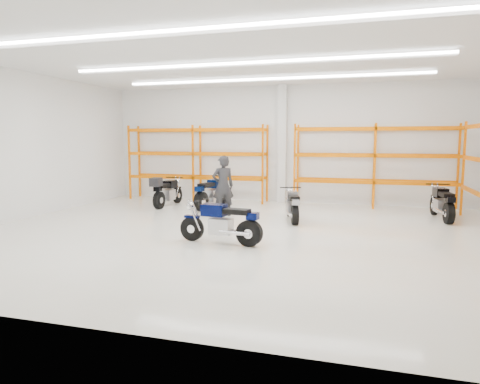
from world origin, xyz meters
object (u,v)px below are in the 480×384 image
(motorcycle_back_c, at_px, (292,206))
(standing_man, at_px, (223,186))
(structural_column, at_px, (282,144))
(motorcycle_back_d, at_px, (442,204))
(motorcycle_back_b, at_px, (212,194))
(motorcycle_back_a, at_px, (166,192))
(motorcycle_main, at_px, (224,224))

(motorcycle_back_c, distance_m, standing_man, 2.34)
(motorcycle_back_c, xyz_separation_m, structural_column, (-1.02, 3.75, 1.80))
(motorcycle_back_d, relative_size, structural_column, 0.47)
(motorcycle_back_b, relative_size, motorcycle_back_d, 1.06)
(motorcycle_back_d, bearing_deg, motorcycle_back_b, 178.85)
(motorcycle_back_a, xyz_separation_m, motorcycle_back_c, (4.87, -1.51, -0.08))
(motorcycle_main, height_order, motorcycle_back_c, motorcycle_main)
(motorcycle_main, height_order, motorcycle_back_d, motorcycle_back_d)
(standing_man, bearing_deg, motorcycle_main, 74.98)
(motorcycle_back_d, xyz_separation_m, structural_column, (-5.36, 2.32, 1.76))
(motorcycle_back_d, bearing_deg, motorcycle_back_a, 179.54)
(motorcycle_main, relative_size, structural_column, 0.46)
(motorcycle_back_a, height_order, motorcycle_back_d, motorcycle_back_a)
(motorcycle_back_d, bearing_deg, structural_column, 156.61)
(motorcycle_back_b, xyz_separation_m, motorcycle_back_d, (7.48, -0.15, -0.03))
(motorcycle_main, bearing_deg, motorcycle_back_c, 71.73)
(motorcycle_back_b, distance_m, structural_column, 3.48)
(motorcycle_back_d, relative_size, standing_man, 1.11)
(motorcycle_back_c, height_order, standing_man, standing_man)
(motorcycle_back_b, bearing_deg, motorcycle_main, -67.19)
(motorcycle_back_a, distance_m, standing_man, 2.92)
(motorcycle_back_d, bearing_deg, motorcycle_back_c, -161.72)
(motorcycle_main, height_order, standing_man, standing_man)
(motorcycle_back_c, bearing_deg, standing_man, 173.60)
(motorcycle_back_b, height_order, standing_man, standing_man)
(motorcycle_back_b, distance_m, standing_man, 1.65)
(motorcycle_main, xyz_separation_m, motorcycle_back_a, (-3.78, 4.79, 0.06))
(motorcycle_back_d, height_order, standing_man, standing_man)
(motorcycle_back_c, relative_size, standing_man, 1.00)
(motorcycle_main, xyz_separation_m, standing_man, (-1.18, 3.53, 0.49))
(structural_column, bearing_deg, motorcycle_back_d, -23.39)
(motorcycle_back_a, bearing_deg, structural_column, 30.24)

